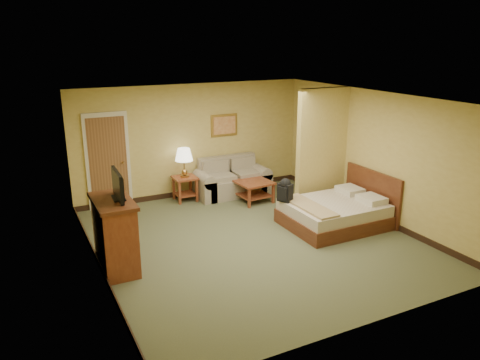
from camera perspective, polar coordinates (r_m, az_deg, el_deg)
floor at (r=8.70m, az=1.57°, el=-7.35°), size 6.00×6.00×0.00m
ceiling at (r=7.99m, az=1.72°, el=9.89°), size 6.00×6.00×0.00m
back_wall at (r=10.91m, az=-5.85°, el=4.79°), size 5.50×0.02×2.60m
left_wall at (r=7.41m, az=-17.44°, el=-1.78°), size 0.02×6.00×2.60m
right_wall at (r=9.82m, az=15.95°, el=2.85°), size 0.02×6.00×2.60m
partition at (r=10.14m, az=9.93°, el=3.69°), size 1.20×0.15×2.60m
door at (r=10.43m, az=-15.79°, el=2.15°), size 0.94×0.16×2.10m
baseboard at (r=11.23m, az=-5.64°, el=-1.41°), size 5.50×0.02×0.12m
loveseat at (r=11.09m, az=-1.00°, el=-0.32°), size 1.75×0.82×0.89m
side_table at (r=10.72m, az=-6.73°, el=-0.60°), size 0.51×0.51×0.56m
table_lamp at (r=10.53m, az=-6.86°, el=3.00°), size 0.40×0.40×0.66m
coffee_table at (r=10.59m, az=1.68°, el=-0.86°), size 0.80×0.80×0.48m
wall_picture at (r=11.13m, az=-1.93°, el=6.69°), size 0.67×0.04×0.52m
dresser at (r=7.72m, az=-14.98°, el=-6.43°), size 0.58×1.10×1.18m
tv at (r=7.46m, az=-14.69°, el=-0.70°), size 0.20×0.73×0.45m
bed at (r=9.46m, az=11.69°, el=-3.85°), size 1.91×1.57×1.02m
backpack at (r=9.18m, az=5.53°, el=-1.13°), size 0.27×0.32×0.47m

